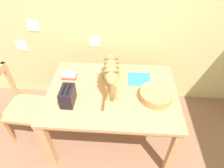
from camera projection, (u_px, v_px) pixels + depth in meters
The scene contains 10 objects.
wall_rear at pixel (114, 14), 2.21m from camera, with size 4.49×0.11×2.50m.
dining_table at pixel (112, 97), 2.02m from camera, with size 1.35×0.97×0.74m.
cat at pixel (111, 71), 1.84m from camera, with size 0.18×0.72×0.33m.
saucer_bowl at pixel (111, 75), 2.15m from camera, with size 0.20×0.20×0.03m, color #48994A.
coffee_mug at pixel (111, 71), 2.12m from camera, with size 0.13×0.09×0.08m.
magazine at pixel (139, 79), 2.11m from camera, with size 0.26×0.23×0.01m, color #2C88BE.
book_stack at pixel (69, 75), 2.13m from camera, with size 0.18×0.13×0.04m.
wicker_basket at pixel (156, 95), 1.86m from camera, with size 0.32×0.32×0.09m.
toaster at pixel (68, 96), 1.79m from camera, with size 0.12×0.20×0.18m.
wooden_chair_near at pixel (21, 107), 2.19m from camera, with size 0.44×0.44×0.92m.
Camera 1 is at (0.12, -0.20, 2.10)m, focal length 30.38 mm.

